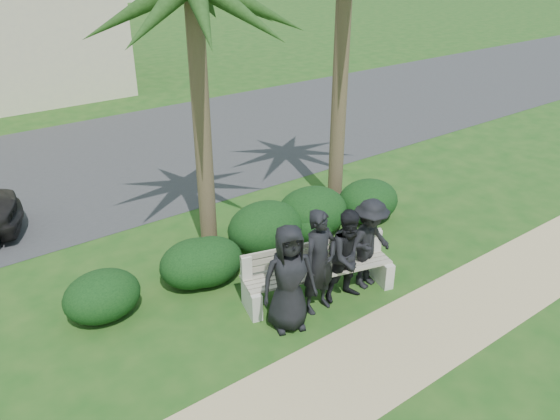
# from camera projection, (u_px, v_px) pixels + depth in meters

# --- Properties ---
(ground) EXTENTS (160.00, 160.00, 0.00)m
(ground) POSITION_uv_depth(u_px,v_px,m) (309.00, 294.00, 9.25)
(ground) COLOR #194714
(ground) RESTS_ON ground
(footpath) EXTENTS (30.00, 1.60, 0.01)m
(footpath) POSITION_uv_depth(u_px,v_px,m) (388.00, 352.00, 7.96)
(footpath) COLOR tan
(footpath) RESTS_ON ground
(asphalt_street) EXTENTS (160.00, 8.00, 0.01)m
(asphalt_street) POSITION_uv_depth(u_px,v_px,m) (125.00, 158.00, 15.00)
(asphalt_street) COLOR #2D2D30
(asphalt_street) RESTS_ON ground
(park_bench) EXTENTS (2.70, 1.23, 0.89)m
(park_bench) POSITION_uv_depth(u_px,v_px,m) (318.00, 274.00, 9.06)
(park_bench) COLOR #A29988
(park_bench) RESTS_ON ground
(man_a) EXTENTS (0.98, 0.80, 1.74)m
(man_a) POSITION_uv_depth(u_px,v_px,m) (289.00, 278.00, 8.12)
(man_a) COLOR black
(man_a) RESTS_ON ground
(man_b) EXTENTS (0.68, 0.47, 1.77)m
(man_b) POSITION_uv_depth(u_px,v_px,m) (320.00, 262.00, 8.51)
(man_b) COLOR black
(man_b) RESTS_ON ground
(man_c) EXTENTS (0.89, 0.75, 1.61)m
(man_c) POSITION_uv_depth(u_px,v_px,m) (350.00, 256.00, 8.82)
(man_c) COLOR black
(man_c) RESTS_ON ground
(man_d) EXTENTS (1.13, 0.75, 1.62)m
(man_d) POSITION_uv_depth(u_px,v_px,m) (369.00, 244.00, 9.14)
(man_d) COLOR black
(man_d) RESTS_ON ground
(hedge_a) EXTENTS (1.22, 1.01, 0.79)m
(hedge_a) POSITION_uv_depth(u_px,v_px,m) (102.00, 295.00, 8.56)
(hedge_a) COLOR black
(hedge_a) RESTS_ON ground
(hedge_b) EXTENTS (1.25, 1.03, 0.81)m
(hedge_b) POSITION_uv_depth(u_px,v_px,m) (208.00, 260.00, 9.45)
(hedge_b) COLOR black
(hedge_b) RESTS_ON ground
(hedge_c) EXTENTS (1.25, 1.03, 0.81)m
(hedge_c) POSITION_uv_depth(u_px,v_px,m) (195.00, 262.00, 9.40)
(hedge_c) COLOR black
(hedge_c) RESTS_ON ground
(hedge_d) EXTENTS (1.52, 1.26, 0.99)m
(hedge_d) POSITION_uv_depth(u_px,v_px,m) (266.00, 227.00, 10.37)
(hedge_d) COLOR black
(hedge_d) RESTS_ON ground
(hedge_e) EXTENTS (1.16, 0.95, 0.75)m
(hedge_e) POSITION_uv_depth(u_px,v_px,m) (310.00, 221.00, 10.82)
(hedge_e) COLOR black
(hedge_e) RESTS_ON ground
(hedge_f) EXTENTS (1.38, 1.14, 0.90)m
(hedge_f) POSITION_uv_depth(u_px,v_px,m) (368.00, 200.00, 11.54)
(hedge_f) COLOR black
(hedge_f) RESTS_ON ground
(hedge_extra) EXTENTS (1.52, 1.26, 0.99)m
(hedge_extra) POSITION_uv_depth(u_px,v_px,m) (312.00, 210.00, 10.98)
(hedge_extra) COLOR black
(hedge_extra) RESTS_ON ground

